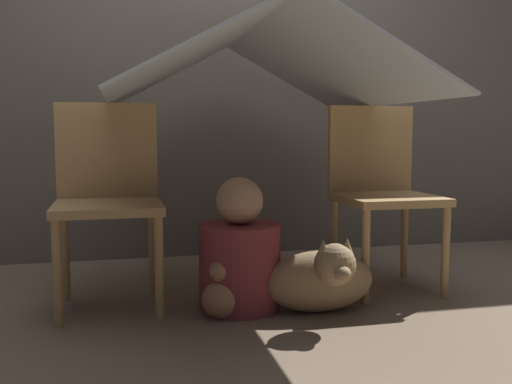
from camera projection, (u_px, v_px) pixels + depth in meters
ground_plane at (261, 304)px, 2.47m from camera, size 8.80×8.80×0.00m
wall_back at (218, 47)px, 3.39m from camera, size 7.00×0.05×2.50m
chair_left at (108, 192)px, 2.45m from camera, size 0.45×0.45×0.87m
chair_right at (381, 186)px, 2.74m from camera, size 0.44×0.44×0.87m
sheet_canopy at (256, 62)px, 2.46m from camera, size 1.28×1.37×0.35m
person_front at (240, 256)px, 2.40m from camera, size 0.34×0.34×0.56m
dog at (322, 278)px, 2.33m from camera, size 0.47×0.39×0.34m
floor_cushion at (252, 275)px, 2.78m from camera, size 0.33×0.26×0.10m
plush_toy at (220, 294)px, 2.29m from camera, size 0.15×0.15×0.24m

